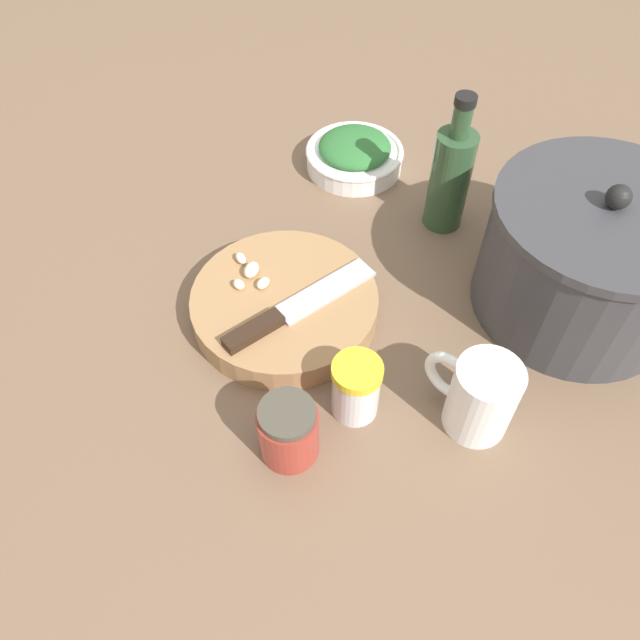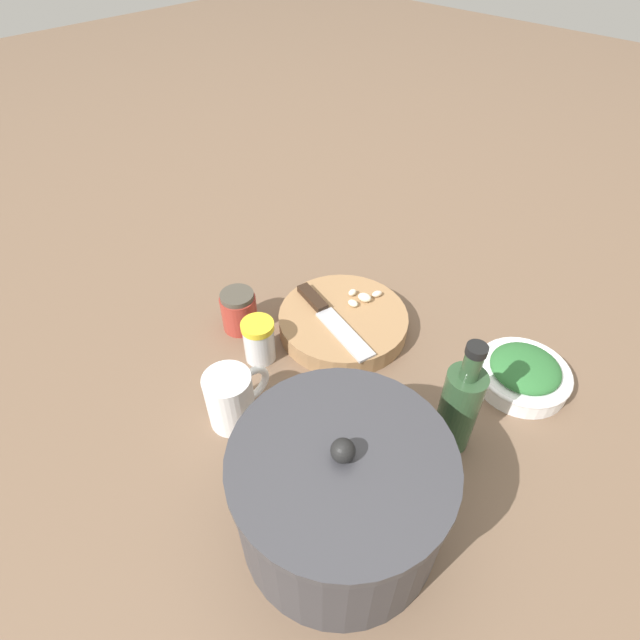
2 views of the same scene
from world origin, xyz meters
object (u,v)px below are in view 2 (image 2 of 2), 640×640
object	(u,v)px
cutting_board	(343,322)
oil_bottle	(459,407)
honey_jar	(239,311)
chef_knife	(328,316)
coffee_mug	(232,398)
garlic_cloves	(363,297)
spice_jar	(259,340)
herb_bowl	(523,373)
stock_pot	(340,494)

from	to	relation	value
cutting_board	oil_bottle	xyz separation A→B (m)	(-0.28, 0.07, 0.06)
honey_jar	oil_bottle	size ratio (longest dim) A/B	0.39
chef_knife	honey_jar	world-z (taller)	honey_jar
coffee_mug	honey_jar	xyz separation A→B (m)	(0.16, -0.14, -0.01)
honey_jar	garlic_cloves	bearing A→B (deg)	-127.91
garlic_cloves	oil_bottle	bearing A→B (deg)	156.32
cutting_board	spice_jar	bearing A→B (deg)	69.34
herb_bowl	honey_jar	bearing A→B (deg)	28.00
herb_bowl	oil_bottle	bearing A→B (deg)	82.37
cutting_board	oil_bottle	distance (m)	0.29
garlic_cloves	coffee_mug	size ratio (longest dim) A/B	0.64
coffee_mug	garlic_cloves	bearing A→B (deg)	-87.55
chef_knife	herb_bowl	size ratio (longest dim) A/B	1.40
chef_knife	spice_jar	bearing A→B (deg)	-4.27
oil_bottle	spice_jar	bearing A→B (deg)	14.31
cutting_board	chef_knife	distance (m)	0.04
garlic_cloves	coffee_mug	distance (m)	0.32
chef_knife	spice_jar	size ratio (longest dim) A/B	2.67
honey_jar	oil_bottle	world-z (taller)	oil_bottle
chef_knife	oil_bottle	world-z (taller)	oil_bottle
stock_pot	herb_bowl	bearing A→B (deg)	-98.20
herb_bowl	stock_pot	bearing A→B (deg)	81.80
oil_bottle	stock_pot	size ratio (longest dim) A/B	0.78
coffee_mug	oil_bottle	world-z (taller)	oil_bottle
oil_bottle	stock_pot	distance (m)	0.22
stock_pot	garlic_cloves	bearing A→B (deg)	-53.71
cutting_board	stock_pot	world-z (taller)	stock_pot
chef_knife	stock_pot	distance (m)	0.37
chef_knife	garlic_cloves	xyz separation A→B (m)	(-0.01, -0.08, 0.00)
spice_jar	oil_bottle	xyz separation A→B (m)	(-0.34, -0.09, 0.04)
chef_knife	stock_pot	xyz separation A→B (m)	(-0.26, 0.26, 0.04)
cutting_board	coffee_mug	size ratio (longest dim) A/B	2.14
honey_jar	chef_knife	bearing A→B (deg)	-141.54
garlic_cloves	coffee_mug	world-z (taller)	coffee_mug
spice_jar	honey_jar	world-z (taller)	spice_jar
honey_jar	stock_pot	xyz separation A→B (m)	(-0.39, 0.15, 0.04)
coffee_mug	honey_jar	distance (m)	0.21
garlic_cloves	herb_bowl	world-z (taller)	herb_bowl
garlic_cloves	stock_pot	world-z (taller)	stock_pot
spice_jar	oil_bottle	size ratio (longest dim) A/B	0.40
chef_knife	oil_bottle	distance (m)	0.30
chef_knife	stock_pot	bearing A→B (deg)	59.63
stock_pot	honey_jar	bearing A→B (deg)	-21.61
garlic_cloves	oil_bottle	size ratio (longest dim) A/B	0.35
honey_jar	oil_bottle	distance (m)	0.43
cutting_board	herb_bowl	distance (m)	0.32
cutting_board	spice_jar	size ratio (longest dim) A/B	2.92
cutting_board	honey_jar	bearing A→B (deg)	41.44
chef_knife	herb_bowl	world-z (taller)	herb_bowl
cutting_board	herb_bowl	xyz separation A→B (m)	(-0.30, -0.11, 0.01)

